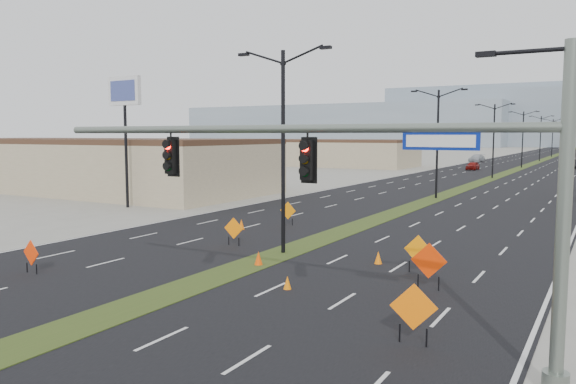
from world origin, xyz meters
The scene contains 29 objects.
ground centered at (0.00, 0.00, 0.00)m, with size 600.00×600.00×0.00m, color gray.
road_surface centered at (0.00, 100.00, 0.00)m, with size 25.00×400.00×0.02m, color black.
median_strip centered at (0.00, 100.00, 0.00)m, with size 2.00×400.00×0.04m, color #334518.
building_sw_near centered at (-35.00, 30.00, 2.50)m, with size 40.00×16.00×5.00m, color tan.
building_sw_far centered at (-32.00, 85.00, 2.25)m, with size 30.00×14.00×4.50m, color tan.
mesa_west centered at (-120.00, 280.00, 11.00)m, with size 180.00×50.00×22.00m, color gray.
mesa_backdrop centered at (-30.00, 320.00, 16.00)m, with size 140.00×50.00×32.00m, color gray.
signal_mast centered at (8.56, 2.00, 4.79)m, with size 16.30×0.60×8.00m.
streetlight_0 centered at (0.00, 12.00, 5.42)m, with size 5.15×0.24×10.02m.
streetlight_1 centered at (0.00, 40.00, 5.42)m, with size 5.15×0.24×10.02m.
streetlight_2 centered at (0.00, 68.00, 5.42)m, with size 5.15×0.24×10.02m.
streetlight_3 centered at (0.00, 96.00, 5.42)m, with size 5.15×0.24×10.02m.
streetlight_4 centered at (0.00, 124.00, 5.42)m, with size 5.15×0.24×10.02m.
streetlight_5 centered at (0.00, 152.00, 5.42)m, with size 5.15×0.24×10.02m.
streetlight_6 centered at (0.00, 180.00, 5.42)m, with size 5.15×0.24×10.02m.
car_left centered at (-6.21, 85.09, 0.70)m, with size 1.64×4.08×1.39m, color maroon.
car_mid centered at (8.55, 98.35, 0.76)m, with size 1.61×4.61×1.52m, color black.
car_far centered at (-11.50, 114.21, 0.81)m, with size 2.26×5.57×1.62m, color #AEB1B8.
construction_sign_0 centered at (-7.22, 3.04, 0.85)m, with size 1.09×0.14×1.46m.
construction_sign_1 centered at (-3.27, 12.33, 0.89)m, with size 1.14×0.13×1.52m.
construction_sign_2 centered at (-4.22, 19.75, 0.91)m, with size 1.16×0.05×1.54m.
construction_sign_3 centered at (7.07, 11.37, 0.98)m, with size 1.25×0.13×1.66m.
construction_sign_4 centered at (8.20, 9.06, 1.08)m, with size 1.37×0.20×1.83m.
construction_sign_5 centered at (9.45, 3.23, 1.05)m, with size 1.30×0.38×1.78m.
cone_0 centered at (0.39, 9.14, 0.33)m, with size 0.40×0.40×0.66m, color #F44A05.
cone_1 centered at (3.50, 6.39, 0.26)m, with size 0.32×0.32×0.53m, color orange.
cone_2 centered at (4.98, 12.17, 0.30)m, with size 0.36×0.36×0.60m, color orange.
cone_3 centered at (-5.83, 16.73, 0.33)m, with size 0.40×0.40×0.66m, color #F36605.
pole_sign_west centered at (-20.11, 20.97, 8.69)m, with size 3.46×0.52×10.57m.
Camera 1 is at (14.08, -11.83, 5.94)m, focal length 35.00 mm.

